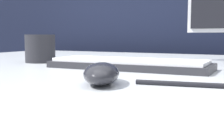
% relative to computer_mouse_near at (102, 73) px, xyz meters
% --- Properties ---
extents(partition_panel, '(5.00, 0.03, 1.27)m').
position_rel_computer_mouse_near_xyz_m(partition_panel, '(-0.03, 1.01, -0.15)').
color(partition_panel, black).
rests_on(partition_panel, ground_plane).
extents(computer_mouse_near, '(0.10, 0.14, 0.04)m').
position_rel_computer_mouse_near_xyz_m(computer_mouse_near, '(0.00, 0.00, 0.00)').
color(computer_mouse_near, '#232328').
rests_on(computer_mouse_near, desk).
extents(keyboard, '(0.39, 0.13, 0.02)m').
position_rel_computer_mouse_near_xyz_m(keyboard, '(-0.05, 0.24, -0.01)').
color(keyboard, '#28282D').
rests_on(keyboard, desk).
extents(mug, '(0.09, 0.09, 0.08)m').
position_rel_computer_mouse_near_xyz_m(mug, '(-0.36, 0.28, 0.02)').
color(mug, '#232328').
rests_on(mug, desk).
extents(pen, '(0.15, 0.03, 0.01)m').
position_rel_computer_mouse_near_xyz_m(pen, '(0.13, 0.04, -0.01)').
color(pen, black).
rests_on(pen, desk).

